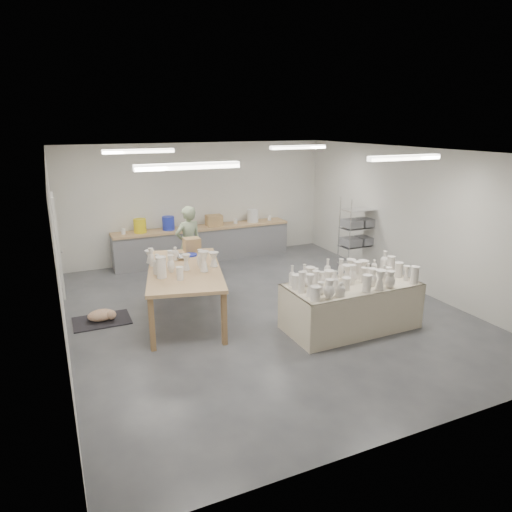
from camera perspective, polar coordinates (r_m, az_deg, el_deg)
name	(u,v)px	position (r m, az deg, el deg)	size (l,w,h in m)	color
room	(257,205)	(8.29, 0.08, 6.42)	(8.00, 8.02, 3.00)	#424449
back_counter	(203,242)	(11.95, -6.60, 1.72)	(4.60, 0.60, 1.24)	tan
wire_shelf	(359,233)	(11.30, 12.74, 2.83)	(0.88, 0.48, 1.80)	silver
drying_table	(350,303)	(8.15, 11.72, -5.80)	(2.32, 1.12, 1.19)	olive
work_table	(183,267)	(8.40, -9.06, -1.38)	(1.84, 2.78, 1.33)	tan
rug	(102,321)	(8.86, -18.71, -7.66)	(1.00, 0.70, 0.02)	black
cat	(103,315)	(8.80, -18.62, -7.00)	(0.53, 0.41, 0.21)	white
potter	(189,244)	(10.32, -8.43, 1.47)	(0.63, 0.41, 1.73)	#92A47F
red_stool	(186,266)	(10.73, -8.69, -1.24)	(0.34, 0.34, 0.31)	#B31924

